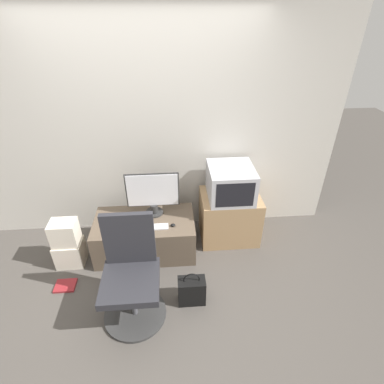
{
  "coord_description": "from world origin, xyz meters",
  "views": [
    {
      "loc": [
        0.24,
        -1.88,
        2.5
      ],
      "look_at": [
        0.46,
        0.95,
        0.69
      ],
      "focal_mm": 28.0,
      "sensor_mm": 36.0,
      "label": 1
    }
  ],
  "objects_px": {
    "mouse": "(173,225)",
    "office_chair": "(131,278)",
    "handbag": "(192,290)",
    "main_monitor": "(153,193)",
    "crt_tv": "(231,183)",
    "keyboard": "(155,227)",
    "book": "(65,286)",
    "cardboard_box_lower": "(70,252)"
  },
  "relations": [
    {
      "from": "office_chair",
      "to": "cardboard_box_lower",
      "type": "bearing_deg",
      "value": 138.57
    },
    {
      "from": "keyboard",
      "to": "book",
      "type": "relative_size",
      "value": 1.38
    },
    {
      "from": "office_chair",
      "to": "book",
      "type": "distance_m",
      "value": 0.92
    },
    {
      "from": "main_monitor",
      "to": "cardboard_box_lower",
      "type": "relative_size",
      "value": 1.98
    },
    {
      "from": "handbag",
      "to": "office_chair",
      "type": "bearing_deg",
      "value": -174.82
    },
    {
      "from": "cardboard_box_lower",
      "to": "main_monitor",
      "type": "bearing_deg",
      "value": 15.93
    },
    {
      "from": "mouse",
      "to": "office_chair",
      "type": "relative_size",
      "value": 0.05
    },
    {
      "from": "main_monitor",
      "to": "office_chair",
      "type": "xyz_separation_m",
      "value": [
        -0.18,
        -0.94,
        -0.28
      ]
    },
    {
      "from": "crt_tv",
      "to": "handbag",
      "type": "distance_m",
      "value": 1.24
    },
    {
      "from": "main_monitor",
      "to": "keyboard",
      "type": "bearing_deg",
      "value": -86.85
    },
    {
      "from": "handbag",
      "to": "keyboard",
      "type": "bearing_deg",
      "value": 118.94
    },
    {
      "from": "keyboard",
      "to": "office_chair",
      "type": "xyz_separation_m",
      "value": [
        -0.19,
        -0.68,
        -0.02
      ]
    },
    {
      "from": "crt_tv",
      "to": "cardboard_box_lower",
      "type": "bearing_deg",
      "value": -170.27
    },
    {
      "from": "crt_tv",
      "to": "handbag",
      "type": "relative_size",
      "value": 1.39
    },
    {
      "from": "mouse",
      "to": "handbag",
      "type": "bearing_deg",
      "value": -76.38
    },
    {
      "from": "main_monitor",
      "to": "crt_tv",
      "type": "xyz_separation_m",
      "value": [
        0.88,
        0.04,
        0.07
      ]
    },
    {
      "from": "crt_tv",
      "to": "book",
      "type": "height_order",
      "value": "crt_tv"
    },
    {
      "from": "main_monitor",
      "to": "handbag",
      "type": "xyz_separation_m",
      "value": [
        0.36,
        -0.89,
        -0.56
      ]
    },
    {
      "from": "office_chair",
      "to": "book",
      "type": "relative_size",
      "value": 4.91
    },
    {
      "from": "keyboard",
      "to": "handbag",
      "type": "relative_size",
      "value": 0.75
    },
    {
      "from": "mouse",
      "to": "cardboard_box_lower",
      "type": "relative_size",
      "value": 0.18
    },
    {
      "from": "crt_tv",
      "to": "cardboard_box_lower",
      "type": "distance_m",
      "value": 1.95
    },
    {
      "from": "office_chair",
      "to": "main_monitor",
      "type": "bearing_deg",
      "value": 79.27
    },
    {
      "from": "handbag",
      "to": "mouse",
      "type": "bearing_deg",
      "value": 103.62
    },
    {
      "from": "cardboard_box_lower",
      "to": "handbag",
      "type": "distance_m",
      "value": 1.45
    },
    {
      "from": "mouse",
      "to": "office_chair",
      "type": "xyz_separation_m",
      "value": [
        -0.39,
        -0.69,
        -0.03
      ]
    },
    {
      "from": "main_monitor",
      "to": "mouse",
      "type": "relative_size",
      "value": 11.15
    },
    {
      "from": "crt_tv",
      "to": "handbag",
      "type": "xyz_separation_m",
      "value": [
        -0.51,
        -0.94,
        -0.63
      ]
    },
    {
      "from": "mouse",
      "to": "office_chair",
      "type": "distance_m",
      "value": 0.79
    },
    {
      "from": "keyboard",
      "to": "handbag",
      "type": "height_order",
      "value": "keyboard"
    },
    {
      "from": "cardboard_box_lower",
      "to": "handbag",
      "type": "xyz_separation_m",
      "value": [
        1.31,
        -0.63,
        0.0
      ]
    },
    {
      "from": "keyboard",
      "to": "cardboard_box_lower",
      "type": "bearing_deg",
      "value": -179.78
    },
    {
      "from": "crt_tv",
      "to": "office_chair",
      "type": "xyz_separation_m",
      "value": [
        -1.05,
        -0.99,
        -0.35
      ]
    },
    {
      "from": "main_monitor",
      "to": "mouse",
      "type": "distance_m",
      "value": 0.42
    },
    {
      "from": "main_monitor",
      "to": "book",
      "type": "height_order",
      "value": "main_monitor"
    },
    {
      "from": "keyboard",
      "to": "cardboard_box_lower",
      "type": "distance_m",
      "value": 1.0
    },
    {
      "from": "keyboard",
      "to": "crt_tv",
      "type": "bearing_deg",
      "value": 19.69
    },
    {
      "from": "office_chair",
      "to": "cardboard_box_lower",
      "type": "xyz_separation_m",
      "value": [
        -0.76,
        0.67,
        -0.28
      ]
    },
    {
      "from": "crt_tv",
      "to": "main_monitor",
      "type": "bearing_deg",
      "value": -177.2
    },
    {
      "from": "book",
      "to": "mouse",
      "type": "bearing_deg",
      "value": 17.57
    },
    {
      "from": "office_chair",
      "to": "mouse",
      "type": "bearing_deg",
      "value": 60.56
    },
    {
      "from": "handbag",
      "to": "book",
      "type": "relative_size",
      "value": 1.83
    }
  ]
}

